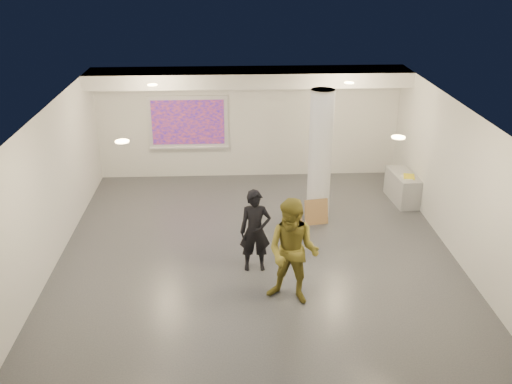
{
  "coord_description": "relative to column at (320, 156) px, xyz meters",
  "views": [
    {
      "loc": [
        -0.5,
        -10.13,
        5.79
      ],
      "look_at": [
        0.0,
        0.4,
        1.25
      ],
      "focal_mm": 40.0,
      "sensor_mm": 36.0,
      "label": 1
    }
  ],
  "objects": [
    {
      "name": "credenza",
      "position": [
        2.22,
        0.78,
        -1.14
      ],
      "size": [
        0.62,
        1.27,
        0.72
      ],
      "primitive_type": "cube",
      "rotation": [
        0.0,
        0.0,
        0.09
      ],
      "color": "#939597",
      "rests_on": "floor"
    },
    {
      "name": "wall_right",
      "position": [
        2.5,
        -1.8,
        0.0
      ],
      "size": [
        0.01,
        9.0,
        3.0
      ],
      "primitive_type": "cube",
      "color": "silver",
      "rests_on": "floor"
    },
    {
      "name": "downlight_nw",
      "position": [
        -3.7,
        0.7,
        1.48
      ],
      "size": [
        0.22,
        0.22,
        0.02
      ],
      "primitive_type": "cylinder",
      "color": "#FFD98C",
      "rests_on": "ceiling"
    },
    {
      "name": "wall_left",
      "position": [
        -5.5,
        -1.8,
        0.0
      ],
      "size": [
        0.01,
        9.0,
        3.0
      ],
      "primitive_type": "cube",
      "color": "silver",
      "rests_on": "floor"
    },
    {
      "name": "projection_screen",
      "position": [
        -3.1,
        2.65,
        0.03
      ],
      "size": [
        2.1,
        0.13,
        1.42
      ],
      "color": "silver",
      "rests_on": "wall_back"
    },
    {
      "name": "wall_front",
      "position": [
        -1.5,
        -6.3,
        0.0
      ],
      "size": [
        8.0,
        0.01,
        3.0
      ],
      "primitive_type": "cube",
      "color": "silver",
      "rests_on": "floor"
    },
    {
      "name": "downlight_ne",
      "position": [
        0.7,
        0.7,
        1.48
      ],
      "size": [
        0.22,
        0.22,
        0.02
      ],
      "primitive_type": "cylinder",
      "color": "#FFD98C",
      "rests_on": "ceiling"
    },
    {
      "name": "cardboard_front",
      "position": [
        -0.65,
        -0.54,
        -1.27
      ],
      "size": [
        0.46,
        0.25,
        0.47
      ],
      "primitive_type": "cube",
      "rotation": [
        -0.32,
        0.0,
        0.14
      ],
      "color": "olive",
      "rests_on": "floor"
    },
    {
      "name": "downlight_se",
      "position": [
        0.7,
        -3.3,
        1.48
      ],
      "size": [
        0.22,
        0.22,
        0.02
      ],
      "primitive_type": "cylinder",
      "color": "#FFD98C",
      "rests_on": "ceiling"
    },
    {
      "name": "ceiling",
      "position": [
        -1.5,
        -1.8,
        1.5
      ],
      "size": [
        8.0,
        9.0,
        0.01
      ],
      "primitive_type": "cube",
      "color": "silver",
      "rests_on": "floor"
    },
    {
      "name": "downlight_sw",
      "position": [
        -3.7,
        -3.3,
        1.48
      ],
      "size": [
        0.22,
        0.22,
        0.02
      ],
      "primitive_type": "cylinder",
      "color": "#FFD98C",
      "rests_on": "ceiling"
    },
    {
      "name": "soffit_band",
      "position": [
        -1.5,
        2.15,
        1.32
      ],
      "size": [
        8.0,
        1.1,
        0.36
      ],
      "primitive_type": "cube",
      "color": "silver",
      "rests_on": "ceiling"
    },
    {
      "name": "cardboard_back",
      "position": [
        -0.09,
        -0.38,
        -1.21
      ],
      "size": [
        0.56,
        0.25,
        0.58
      ],
      "primitive_type": "cube",
      "rotation": [
        -0.19,
        0.0,
        0.17
      ],
      "color": "olive",
      "rests_on": "floor"
    },
    {
      "name": "column",
      "position": [
        0.0,
        0.0,
        0.0
      ],
      "size": [
        0.52,
        0.52,
        3.0
      ],
      "primitive_type": "cylinder",
      "color": "silver",
      "rests_on": "floor"
    },
    {
      "name": "man",
      "position": [
        -0.96,
        -3.39,
        -0.53
      ],
      "size": [
        1.16,
        1.05,
        1.94
      ],
      "primitive_type": "imported",
      "rotation": [
        0.0,
        0.0,
        -0.41
      ],
      "color": "olive",
      "rests_on": "floor"
    },
    {
      "name": "wall_back",
      "position": [
        -1.5,
        2.7,
        0.0
      ],
      "size": [
        8.0,
        0.01,
        3.0
      ],
      "primitive_type": "cube",
      "color": "silver",
      "rests_on": "floor"
    },
    {
      "name": "woman",
      "position": [
        -1.56,
        -2.28,
        -0.68
      ],
      "size": [
        0.6,
        0.4,
        1.64
      ],
      "primitive_type": "imported",
      "rotation": [
        0.0,
        0.0,
        0.01
      ],
      "color": "black",
      "rests_on": "floor"
    },
    {
      "name": "postit_pad",
      "position": [
        2.26,
        0.55,
        -0.76
      ],
      "size": [
        0.33,
        0.39,
        0.03
      ],
      "primitive_type": "cube",
      "rotation": [
        0.0,
        0.0,
        -0.25
      ],
      "color": "yellow",
      "rests_on": "credenza"
    },
    {
      "name": "papers_stack",
      "position": [
        2.23,
        0.52,
        -0.77
      ],
      "size": [
        0.31,
        0.37,
        0.02
      ],
      "primitive_type": "cube",
      "rotation": [
        0.0,
        0.0,
        0.16
      ],
      "color": "silver",
      "rests_on": "credenza"
    },
    {
      "name": "floor",
      "position": [
        -1.5,
        -1.8,
        -1.5
      ],
      "size": [
        8.0,
        9.0,
        0.01
      ],
      "primitive_type": "cube",
      "color": "#393B40",
      "rests_on": "ground"
    }
  ]
}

